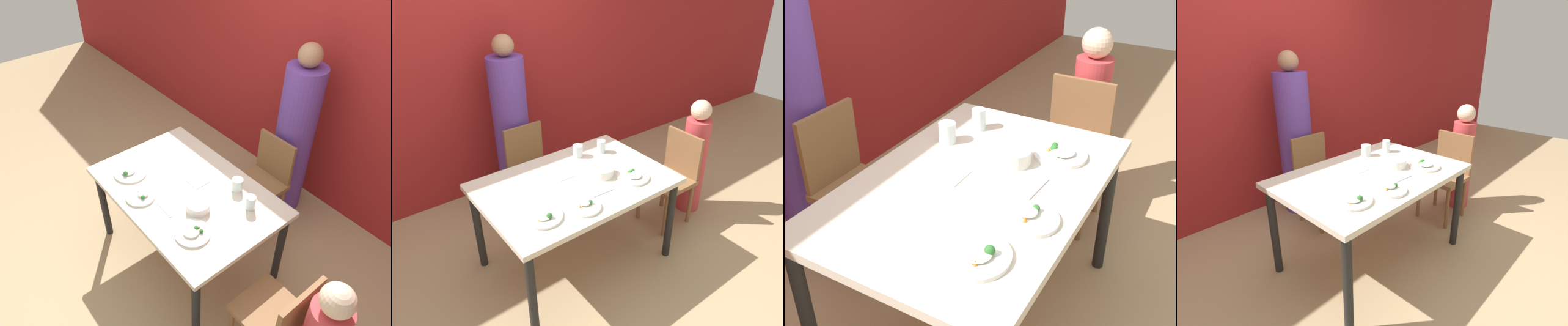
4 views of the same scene
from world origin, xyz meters
TOP-DOWN VIEW (x-y plane):
  - ground_plane at (0.00, 0.00)m, footprint 10.00×10.00m
  - wall_back at (0.00, 1.49)m, footprint 10.00×0.06m
  - dining_table at (0.00, 0.00)m, footprint 1.39×0.95m
  - chair_adult_spot at (0.08, 0.81)m, footprint 0.40×0.40m
  - chair_child_spot at (1.03, -0.07)m, footprint 0.40×0.40m
  - person_adult at (0.08, 1.15)m, footprint 0.33×0.33m
  - bowl_curry at (0.22, -0.06)m, footprint 0.17×0.17m
  - plate_rice_adult at (-0.14, -0.31)m, footprint 0.22×0.22m
  - plate_rice_child at (0.37, -0.23)m, footprint 0.24×0.24m
  - plate_noodles at (-0.42, -0.23)m, footprint 0.26×0.26m
  - glass_water_tall at (0.44, 0.24)m, footprint 0.07×0.07m
  - glass_water_short at (0.24, 0.30)m, footprint 0.08×0.08m
  - napkin_folded at (-0.01, 0.13)m, footprint 0.14×0.14m
  - fork_steel at (0.07, -0.25)m, footprint 0.18×0.03m

SIDE VIEW (x-z plane):
  - ground_plane at x=0.00m, z-range 0.00..0.00m
  - chair_adult_spot at x=0.08m, z-range 0.05..0.91m
  - chair_child_spot at x=1.03m, z-range 0.05..0.91m
  - dining_table at x=0.00m, z-range 0.30..1.07m
  - person_adult at x=0.08m, z-range -0.06..1.58m
  - napkin_folded at x=-0.01m, z-range 0.77..0.78m
  - fork_steel at x=0.07m, z-range 0.77..0.78m
  - plate_noodles at x=-0.42m, z-range 0.76..0.81m
  - plate_rice_adult at x=-0.14m, z-range 0.76..0.81m
  - plate_rice_child at x=0.37m, z-range 0.76..0.81m
  - bowl_curry at x=0.22m, z-range 0.77..0.84m
  - glass_water_short at x=0.24m, z-range 0.77..0.87m
  - glass_water_tall at x=0.44m, z-range 0.77..0.88m
  - wall_back at x=0.00m, z-range 0.00..2.70m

